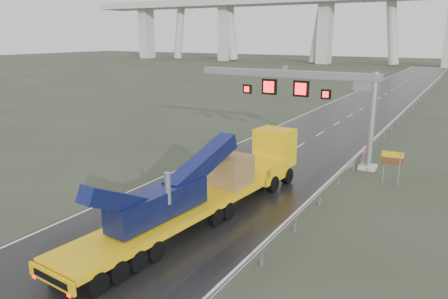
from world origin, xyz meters
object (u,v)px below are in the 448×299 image
Objects in this scene: sign_gantry at (310,90)px; heavy_haul_truck at (218,182)px; striped_barrier at (367,159)px; exit_sign_pair at (392,161)px.

heavy_haul_truck is at bearing -94.33° from sign_gantry.
striped_barrier is (5.49, 13.01, -1.10)m from heavy_haul_truck.
heavy_haul_truck reaches higher than exit_sign_pair.
striped_barrier is (4.55, 0.66, -5.04)m from sign_gantry.
heavy_haul_truck is 7.90× the size of exit_sign_pair.
heavy_haul_truck is 14.17m from striped_barrier.
sign_gantry is 0.80× the size of heavy_haul_truck.
heavy_haul_truck is at bearing -127.71° from striped_barrier.
heavy_haul_truck is (-0.94, -12.35, -3.94)m from sign_gantry.
exit_sign_pair is at bearing 55.43° from heavy_haul_truck.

